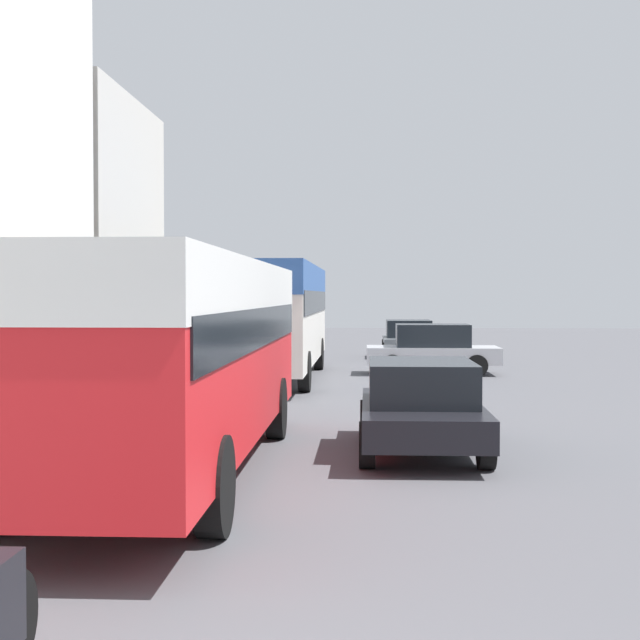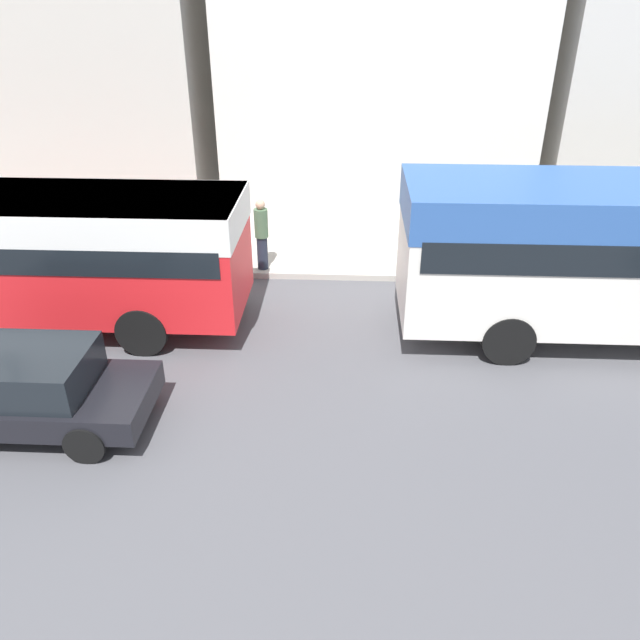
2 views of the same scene
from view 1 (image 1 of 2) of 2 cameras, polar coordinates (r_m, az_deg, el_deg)
The scene contains 7 objects.
building_end_row at distance 29.59m, azimuth -17.77°, elevation 5.20°, with size 6.44×7.80×8.51m.
bus_lead at distance 11.85m, azimuth -9.65°, elevation -0.95°, with size 2.50×9.71×2.81m.
bus_following at distance 24.94m, azimuth -3.13°, elevation 0.91°, with size 2.59×10.50×3.18m.
car_crossing at distance 26.74m, azimuth 7.21°, elevation -1.81°, with size 3.91×1.81×1.49m.
car_far_curb at distance 13.47m, azimuth 6.47°, elevation -5.39°, with size 1.83×4.05×1.38m.
car_distant at distance 33.53m, azimuth 5.68°, elevation -1.16°, with size 1.93×3.85×1.42m.
pedestrian_near_curb at distance 17.29m, azimuth -15.00°, elevation -2.77°, with size 0.33×0.33×1.75m.
Camera 1 is at (1.02, -3.34, 2.37)m, focal length 50.00 mm.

